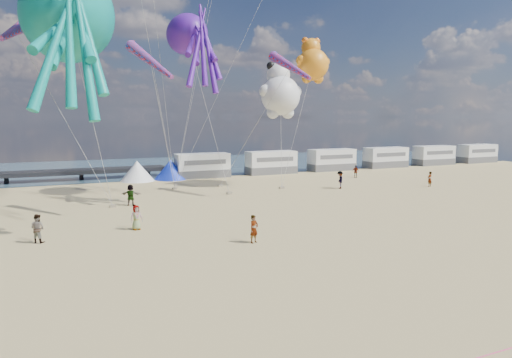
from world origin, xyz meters
name	(u,v)px	position (x,y,z in m)	size (l,w,h in m)	color
ground	(352,305)	(0.00, 0.00, 0.00)	(120.00, 120.00, 0.00)	tan
water	(135,167)	(0.00, 55.00, 0.02)	(120.00, 120.00, 0.00)	#324F5F
motorhome_0	(202,166)	(6.00, 40.00, 1.50)	(6.60, 2.50, 3.00)	silver
motorhome_1	(271,162)	(15.50, 40.00, 1.50)	(6.60, 2.50, 3.00)	silver
motorhome_2	(332,160)	(25.00, 40.00, 1.50)	(6.60, 2.50, 3.00)	silver
motorhome_3	(386,157)	(34.50, 40.00, 1.50)	(6.60, 2.50, 3.00)	silver
motorhome_4	(434,155)	(44.00, 40.00, 1.50)	(6.60, 2.50, 3.00)	silver
motorhome_5	(477,153)	(53.50, 40.00, 1.50)	(6.60, 2.50, 3.00)	silver
tent_white	(137,171)	(-2.00, 40.00, 1.20)	(4.00, 4.00, 2.40)	white
tent_blue	(171,169)	(2.00, 40.00, 1.20)	(4.00, 4.00, 2.40)	#1933CC
standing_person	(254,229)	(0.00, 9.98, 0.85)	(0.62, 0.41, 1.69)	tan
beachgoer_0	(136,217)	(-5.93, 16.09, 0.83)	(0.61, 0.40, 1.67)	#7F6659
beachgoer_2	(340,180)	(16.63, 25.54, 0.93)	(0.90, 0.70, 1.86)	#7F6659
beachgoer_3	(356,172)	(23.38, 32.12, 0.77)	(0.99, 0.57, 1.54)	#7F6659
beachgoer_4	(131,195)	(-5.00, 24.88, 0.91)	(1.07, 0.45, 1.83)	#7F6659
beachgoer_5	(430,179)	(26.39, 22.85, 0.82)	(1.52, 0.48, 1.64)	#7F6659
beachgoer_7	(37,228)	(-11.88, 15.22, 0.88)	(0.86, 0.56, 1.75)	#7F6659
sandbag_a	(113,206)	(-6.53, 24.66, 0.11)	(0.50, 0.35, 0.22)	gray
sandbag_b	(229,193)	(4.71, 26.98, 0.11)	(0.50, 0.35, 0.22)	gray
sandbag_c	(282,188)	(10.94, 27.89, 0.11)	(0.50, 0.35, 0.22)	gray
sandbag_d	(220,186)	(5.54, 31.96, 0.11)	(0.50, 0.35, 0.22)	gray
sandbag_e	(175,188)	(0.51, 31.94, 0.11)	(0.50, 0.35, 0.22)	gray
kite_octopus_teal	(68,16)	(-9.31, 22.60, 14.77)	(4.96, 11.58, 13.24)	#0B8C82
kite_octopus_purple	(187,34)	(1.05, 28.00, 15.08)	(3.71, 8.67, 9.91)	#511799
kite_panda	(281,96)	(11.43, 29.26, 9.74)	(5.00, 4.70, 7.06)	silver
kite_teddy_orange	(313,65)	(15.21, 29.10, 13.10)	(4.12, 3.88, 5.82)	orange
windsock_left	(15,31)	(-12.98, 26.02, 14.07)	(1.10, 6.40, 6.40)	red
windsock_mid	(290,67)	(9.74, 23.90, 12.12)	(1.00, 5.87, 5.87)	red
windsock_right	(150,61)	(-3.89, 20.19, 11.61)	(0.90, 5.72, 5.72)	red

